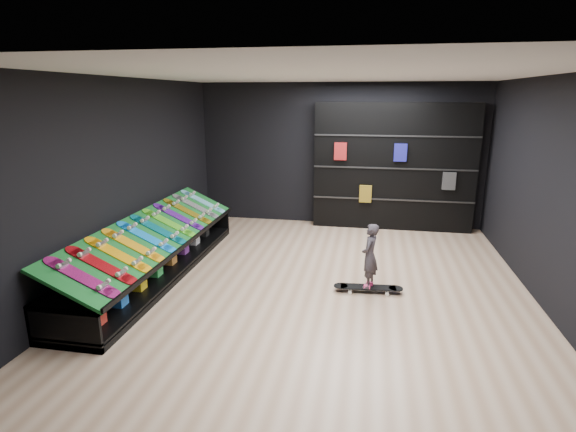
% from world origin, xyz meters
% --- Properties ---
extents(floor, '(6.00, 7.00, 0.01)m').
position_xyz_m(floor, '(0.00, 0.00, 0.00)').
color(floor, tan).
rests_on(floor, ground).
extents(ceiling, '(6.00, 7.00, 0.01)m').
position_xyz_m(ceiling, '(0.00, 0.00, 3.00)').
color(ceiling, white).
rests_on(ceiling, ground).
extents(wall_back, '(6.00, 0.02, 3.00)m').
position_xyz_m(wall_back, '(0.00, 3.50, 1.50)').
color(wall_back, black).
rests_on(wall_back, ground).
extents(wall_front, '(6.00, 0.02, 3.00)m').
position_xyz_m(wall_front, '(0.00, -3.50, 1.50)').
color(wall_front, black).
rests_on(wall_front, ground).
extents(wall_left, '(0.02, 7.00, 3.00)m').
position_xyz_m(wall_left, '(-3.00, 0.00, 1.50)').
color(wall_left, black).
rests_on(wall_left, ground).
extents(wall_right, '(0.02, 7.00, 3.00)m').
position_xyz_m(wall_right, '(3.00, 0.00, 1.50)').
color(wall_right, black).
rests_on(wall_right, ground).
extents(display_rack, '(0.90, 4.50, 0.50)m').
position_xyz_m(display_rack, '(-2.55, 0.00, 0.25)').
color(display_rack, black).
rests_on(display_rack, ground).
extents(turf_ramp, '(0.92, 4.50, 0.46)m').
position_xyz_m(turf_ramp, '(-2.50, 0.00, 0.71)').
color(turf_ramp, '#0D551B').
rests_on(turf_ramp, display_rack).
extents(back_shelving, '(3.25, 0.38, 2.60)m').
position_xyz_m(back_shelving, '(1.14, 3.32, 1.30)').
color(back_shelving, black).
rests_on(back_shelving, ground).
extents(floor_skateboard, '(0.99, 0.29, 0.09)m').
position_xyz_m(floor_skateboard, '(0.72, -0.08, 0.05)').
color(floor_skateboard, black).
rests_on(floor_skateboard, ground).
extents(child, '(0.20, 0.24, 0.56)m').
position_xyz_m(child, '(0.72, -0.08, 0.37)').
color(child, black).
rests_on(child, floor_skateboard).
extents(display_board_0, '(0.93, 0.22, 0.50)m').
position_xyz_m(display_board_0, '(-2.49, -1.90, 0.74)').
color(display_board_0, '#E5198C').
rests_on(display_board_0, turf_ramp).
extents(display_board_1, '(0.93, 0.22, 0.50)m').
position_xyz_m(display_board_1, '(-2.49, -1.52, 0.74)').
color(display_board_1, red).
rests_on(display_board_1, turf_ramp).
extents(display_board_2, '(0.93, 0.22, 0.50)m').
position_xyz_m(display_board_2, '(-2.49, -1.14, 0.74)').
color(display_board_2, yellow).
rests_on(display_board_2, turf_ramp).
extents(display_board_3, '(0.93, 0.22, 0.50)m').
position_xyz_m(display_board_3, '(-2.49, -0.76, 0.74)').
color(display_board_3, orange).
rests_on(display_board_3, turf_ramp).
extents(display_board_4, '(0.93, 0.22, 0.50)m').
position_xyz_m(display_board_4, '(-2.49, -0.38, 0.74)').
color(display_board_4, blue).
rests_on(display_board_4, turf_ramp).
extents(display_board_5, '(0.93, 0.22, 0.50)m').
position_xyz_m(display_board_5, '(-2.49, 0.00, 0.74)').
color(display_board_5, '#0C8C99').
rests_on(display_board_5, turf_ramp).
extents(display_board_6, '(0.93, 0.22, 0.50)m').
position_xyz_m(display_board_6, '(-2.49, 0.38, 0.74)').
color(display_board_6, green).
rests_on(display_board_6, turf_ramp).
extents(display_board_7, '(0.93, 0.22, 0.50)m').
position_xyz_m(display_board_7, '(-2.49, 0.76, 0.74)').
color(display_board_7, purple).
rests_on(display_board_7, turf_ramp).
extents(display_board_8, '(0.93, 0.22, 0.50)m').
position_xyz_m(display_board_8, '(-2.49, 1.14, 0.74)').
color(display_board_8, yellow).
rests_on(display_board_8, turf_ramp).
extents(display_board_9, '(0.93, 0.22, 0.50)m').
position_xyz_m(display_board_9, '(-2.49, 1.52, 0.74)').
color(display_board_9, black).
rests_on(display_board_9, turf_ramp).
extents(display_board_10, '(0.93, 0.22, 0.50)m').
position_xyz_m(display_board_10, '(-2.49, 1.90, 0.74)').
color(display_board_10, '#0CB2E5').
rests_on(display_board_10, turf_ramp).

